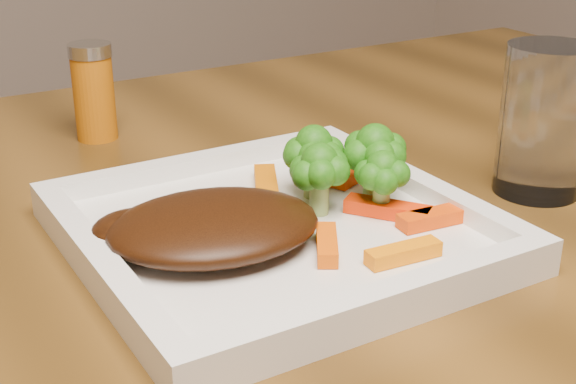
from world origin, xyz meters
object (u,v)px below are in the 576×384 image
plate (276,235)px  steak (214,226)px  drinking_glass (544,121)px  spice_shaker (94,92)px

plate → steak: 0.05m
steak → drinking_glass: 0.28m
steak → plate: bearing=4.4°
plate → spice_shaker: spice_shaker is taller
steak → drinking_glass: size_ratio=1.18×
spice_shaker → drinking_glass: size_ratio=0.77×
plate → drinking_glass: size_ratio=2.25×
plate → spice_shaker: size_ratio=2.93×
plate → drinking_glass: (0.23, -0.03, 0.05)m
steak → spice_shaker: size_ratio=1.54×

